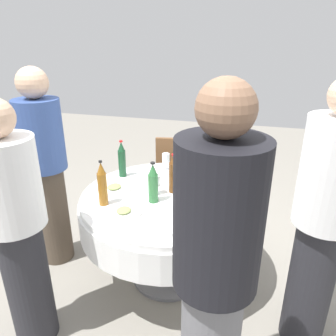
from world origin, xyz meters
name	(u,v)px	position (x,y,z in m)	size (l,w,h in m)	color
ground_plane	(168,276)	(0.00, 0.00, 0.00)	(10.00, 10.00, 0.00)	gray
dining_table	(168,213)	(0.00, 0.00, 0.59)	(1.29, 1.29, 0.74)	white
bottle_dark_green_east	(187,163)	(0.35, -0.06, 0.86)	(0.07, 0.07, 0.25)	#194728
bottle_brown_left	(174,174)	(0.06, -0.03, 0.88)	(0.07, 0.07, 0.29)	#593314
bottle_clear_north	(197,176)	(0.07, -0.20, 0.88)	(0.06, 0.06, 0.30)	silver
bottle_dark_green_near	(122,160)	(0.23, 0.44, 0.88)	(0.06, 0.06, 0.30)	#194728
bottle_green_right	(208,193)	(-0.18, -0.31, 0.88)	(0.07, 0.07, 0.31)	#2D6B38
bottle_green_far	(153,184)	(-0.12, 0.07, 0.88)	(0.07, 0.07, 0.29)	#2D6B38
bottle_amber_south	(102,184)	(-0.25, 0.39, 0.89)	(0.06, 0.06, 0.32)	#8C5619
wine_glass_near	(242,183)	(0.08, -0.51, 0.86)	(0.07, 0.07, 0.17)	white
wine_glass_right	(199,222)	(-0.47, -0.30, 0.84)	(0.08, 0.08, 0.14)	white
wine_glass_far	(180,188)	(-0.06, -0.10, 0.84)	(0.07, 0.07, 0.14)	white
wine_glass_south	(166,159)	(0.44, 0.14, 0.84)	(0.06, 0.06, 0.15)	white
wine_glass_front	(155,181)	(-0.01, 0.09, 0.84)	(0.07, 0.07, 0.15)	white
plate_front	(124,212)	(-0.33, 0.21, 0.75)	(0.23, 0.23, 0.04)	white
plate_west	(167,225)	(-0.40, -0.10, 0.75)	(0.22, 0.22, 0.02)	white
plate_rear	(114,188)	(-0.03, 0.41, 0.75)	(0.25, 0.25, 0.04)	white
plate_mid	(210,178)	(0.35, -0.26, 0.75)	(0.22, 0.22, 0.04)	white
fork_left	(160,182)	(0.18, 0.11, 0.74)	(0.18, 0.02, 0.01)	silver
folded_napkin	(234,210)	(-0.13, -0.48, 0.75)	(0.16, 0.16, 0.02)	white
person_east	(45,167)	(0.00, 1.00, 0.85)	(0.34, 0.34, 1.61)	#4C3F33
person_left	(214,281)	(-0.97, -0.45, 0.89)	(0.34, 0.34, 1.69)	slate
person_north	(17,228)	(-0.74, 0.68, 0.80)	(0.34, 0.34, 1.54)	#26262B
person_near	(323,220)	(-0.31, -0.97, 0.86)	(0.34, 0.34, 1.64)	#26262B
chair_far	(176,167)	(1.04, 0.19, 0.52)	(0.47, 0.47, 0.87)	brown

